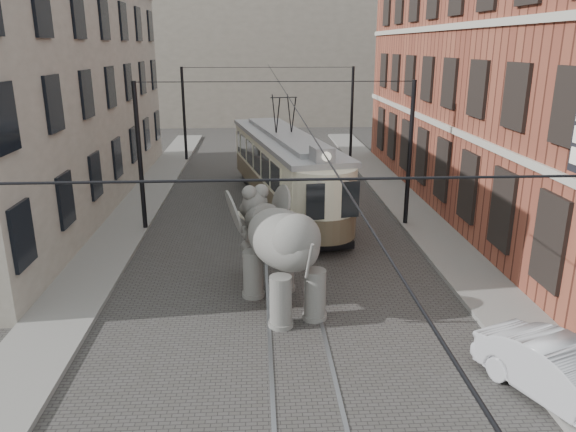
{
  "coord_description": "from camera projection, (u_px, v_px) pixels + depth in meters",
  "views": [
    {
      "loc": [
        -0.96,
        -15.55,
        7.3
      ],
      "look_at": [
        -0.02,
        1.0,
        2.1
      ],
      "focal_mm": 34.12,
      "sensor_mm": 36.0,
      "label": 1
    }
  ],
  "objects": [
    {
      "name": "ground",
      "position": [
        291.0,
        290.0,
        17.05
      ],
      "size": [
        120.0,
        120.0,
        0.0
      ],
      "primitive_type": "plane",
      "color": "#3C3937"
    },
    {
      "name": "tram",
      "position": [
        284.0,
        153.0,
        25.12
      ],
      "size": [
        5.07,
        13.14,
        5.11
      ],
      "primitive_type": null,
      "rotation": [
        0.0,
        0.0,
        0.19
      ],
      "color": "beige",
      "rests_on": "ground"
    },
    {
      "name": "sidewalk_right",
      "position": [
        479.0,
        283.0,
        17.35
      ],
      "size": [
        2.0,
        60.0,
        0.15
      ],
      "primitive_type": "cube",
      "color": "slate",
      "rests_on": "ground"
    },
    {
      "name": "catenary",
      "position": [
        277.0,
        162.0,
        20.9
      ],
      "size": [
        11.0,
        30.2,
        6.0
      ],
      "primitive_type": null,
      "color": "black",
      "rests_on": "ground"
    },
    {
      "name": "brick_building",
      "position": [
        524.0,
        75.0,
        24.42
      ],
      "size": [
        8.0,
        26.0,
        12.0
      ],
      "primitive_type": "cube",
      "color": "brown",
      "rests_on": "ground"
    },
    {
      "name": "tram_rails",
      "position": [
        291.0,
        289.0,
        17.04
      ],
      "size": [
        1.54,
        80.0,
        0.02
      ],
      "primitive_type": null,
      "color": "slate",
      "rests_on": "ground"
    },
    {
      "name": "sidewalk_left",
      "position": [
        78.0,
        293.0,
        16.68
      ],
      "size": [
        2.0,
        60.0,
        0.15
      ],
      "primitive_type": "cube",
      "color": "slate",
      "rests_on": "ground"
    },
    {
      "name": "distant_block",
      "position": [
        266.0,
        48.0,
        53.06
      ],
      "size": [
        28.0,
        10.0,
        14.0
      ],
      "primitive_type": "cube",
      "color": "gray",
      "rests_on": "ground"
    },
    {
      "name": "parked_car",
      "position": [
        565.0,
        376.0,
        11.48
      ],
      "size": [
        2.87,
        4.18,
        1.3
      ],
      "primitive_type": "imported",
      "rotation": [
        0.0,
        0.0,
        0.42
      ],
      "color": "#B5B5BB",
      "rests_on": "ground"
    },
    {
      "name": "elephant",
      "position": [
        283.0,
        255.0,
        15.47
      ],
      "size": [
        4.63,
        5.97,
        3.23
      ],
      "primitive_type": null,
      "rotation": [
        0.0,
        0.0,
        0.37
      ],
      "color": "#5F5D58",
      "rests_on": "ground"
    },
    {
      "name": "stucco_building",
      "position": [
        32.0,
        99.0,
        24.49
      ],
      "size": [
        7.0,
        24.0,
        10.0
      ],
      "primitive_type": "cube",
      "color": "gray",
      "rests_on": "ground"
    }
  ]
}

